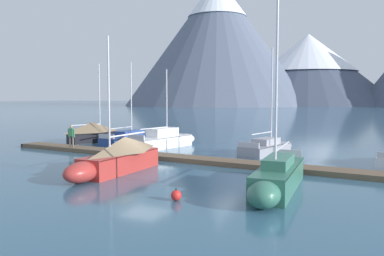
{
  "coord_description": "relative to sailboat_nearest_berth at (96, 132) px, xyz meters",
  "views": [
    {
      "loc": [
        12.64,
        -18.89,
        4.15
      ],
      "look_at": [
        0.0,
        6.0,
        2.0
      ],
      "focal_mm": 37.4,
      "sensor_mm": 36.0,
      "label": 1
    }
  ],
  "objects": [
    {
      "name": "mountain_west_summit",
      "position": [
        -55.45,
        156.68,
        31.32
      ],
      "size": [
        91.41,
        91.41,
        63.11
      ],
      "color": "slate",
      "rests_on": "ground"
    },
    {
      "name": "dock",
      "position": [
        12.18,
        -6.21,
        -0.74
      ],
      "size": [
        29.89,
        3.5,
        0.3
      ],
      "color": "brown",
      "rests_on": "ground"
    },
    {
      "name": "ground_plane",
      "position": [
        12.18,
        -10.21,
        -0.89
      ],
      "size": [
        700.0,
        700.0,
        0.0
      ],
      "primitive_type": "plane",
      "color": "#335B75"
    },
    {
      "name": "sailboat_far_berth",
      "position": [
        16.57,
        -0.43,
        -0.4
      ],
      "size": [
        2.76,
        6.28,
        7.77
      ],
      "color": "#93939E",
      "rests_on": "ground"
    },
    {
      "name": "mountain_central_massif",
      "position": [
        -16.62,
        186.78,
        18.92
      ],
      "size": [
        89.17,
        89.17,
        37.15
      ],
      "color": "#424C60",
      "rests_on": "ground"
    },
    {
      "name": "sailboat_mid_dock_starboard",
      "position": [
        11.31,
        -11.58,
        0.02
      ],
      "size": [
        1.93,
        7.25,
        7.36
      ],
      "color": "#B2332D",
      "rests_on": "ground"
    },
    {
      "name": "sailboat_nearest_berth",
      "position": [
        0.0,
        0.0,
        0.0
      ],
      "size": [
        3.2,
        6.15,
        7.27
      ],
      "color": "black",
      "rests_on": "ground"
    },
    {
      "name": "person_on_dock",
      "position": [
        2.7,
        -6.05,
        0.37
      ],
      "size": [
        0.58,
        0.28,
        1.69
      ],
      "color": "brown",
      "rests_on": "dock"
    },
    {
      "name": "sailboat_mid_dock_port",
      "position": [
        7.89,
        -0.67,
        -0.26
      ],
      "size": [
        2.76,
        7.33,
        6.46
      ],
      "color": "white",
      "rests_on": "ground"
    },
    {
      "name": "mooring_buoy_channel_marker",
      "position": [
        17.1,
        -15.31,
        -0.67
      ],
      "size": [
        0.43,
        0.43,
        0.51
      ],
      "color": "red",
      "rests_on": "ground"
    },
    {
      "name": "sailboat_outer_slip",
      "position": [
        20.32,
        -11.99,
        -0.23
      ],
      "size": [
        2.08,
        7.4,
        8.67
      ],
      "color": "#336B56",
      "rests_on": "ground"
    },
    {
      "name": "sailboat_second_berth",
      "position": [
        3.5,
        0.74,
        -0.42
      ],
      "size": [
        1.89,
        7.37,
        7.31
      ],
      "color": "navy",
      "rests_on": "ground"
    }
  ]
}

